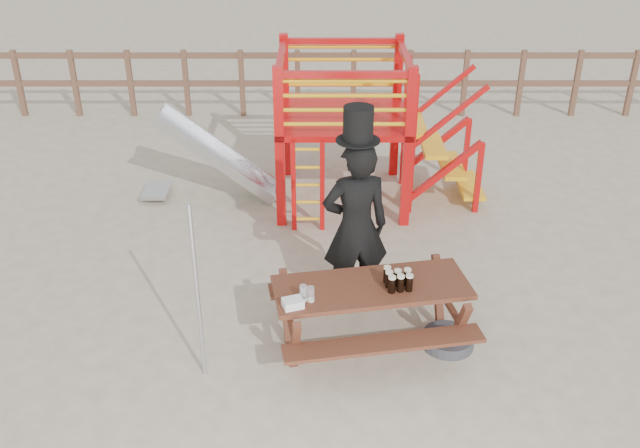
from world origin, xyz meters
The scene contains 10 objects.
ground centered at (0.00, 0.00, 0.00)m, with size 60.00×60.00×0.00m, color #C0B195.
back_fence centered at (0.00, 7.00, 0.74)m, with size 15.09×0.09×1.20m.
playground_fort centered at (0.12, 3.58, 1.07)m, with size 4.71×1.84×2.10m.
picnic_table centered at (0.39, 0.23, 0.45)m, with size 2.05×1.59×0.72m.
man_with_hat centered at (0.26, 0.94, 1.00)m, with size 0.77×0.58×2.24m.
metal_pole centered at (-1.18, -0.19, 0.90)m, with size 0.04×0.04×1.79m, color #B2B2B7.
parasol_base centered at (1.17, 0.24, 0.06)m, with size 0.52×0.52×0.22m.
paper_bag centered at (-0.34, -0.13, 0.76)m, with size 0.18×0.14×0.08m, color white.
stout_pints centered at (0.63, 0.19, 0.80)m, with size 0.27×0.24×0.17m.
empty_glasses centered at (-0.23, -0.02, 0.79)m, with size 0.14×0.10×0.15m.
Camera 1 is at (-0.10, -5.44, 4.42)m, focal length 40.00 mm.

